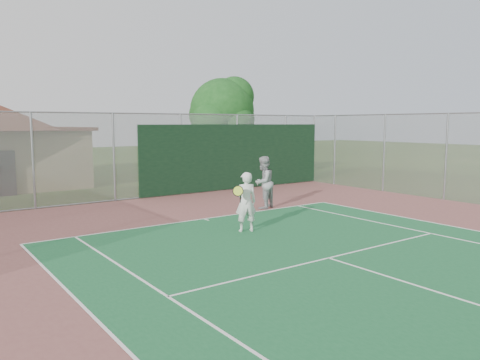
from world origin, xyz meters
name	(u,v)px	position (x,y,z in m)	size (l,w,h in m)	color
back_fence	(183,157)	(2.11, 16.98, 1.67)	(20.08, 0.11, 3.53)	gray
side_fence_right	(384,153)	(10.00, 12.50, 1.75)	(0.08, 9.00, 3.50)	gray
tree	(224,113)	(5.98, 19.57, 3.64)	(3.97, 3.76, 5.53)	#392915
player_white_front	(246,202)	(0.05, 9.67, 0.86)	(1.03, 0.77, 1.71)	silver
player_grey_back	(263,183)	(2.77, 12.25, 0.95)	(1.12, 1.00, 1.90)	#9DA0A2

